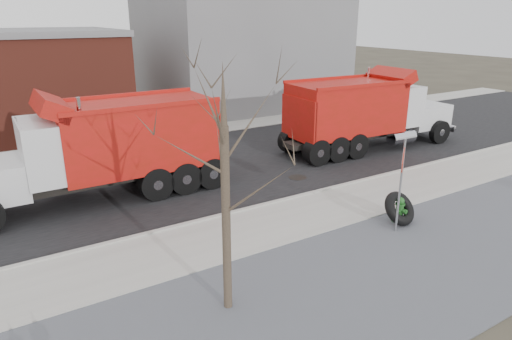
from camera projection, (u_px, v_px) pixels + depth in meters
ground at (281, 227)px, 13.52m from camera, size 120.00×120.00×0.00m
gravel_verge at (366, 283)px, 10.70m from camera, size 60.00×5.00×0.03m
sidewalk at (276, 223)px, 13.71m from camera, size 60.00×2.50×0.06m
curb at (254, 208)px, 14.75m from camera, size 60.00×0.15×0.11m
road at (193, 169)px, 18.58m from camera, size 60.00×9.40×0.02m
far_sidewalk at (146, 138)px, 23.16m from camera, size 60.00×2.00×0.06m
building_grey at (240, 45)px, 31.19m from camera, size 12.00×10.00×8.00m
bare_tree at (225, 162)px, 8.77m from camera, size 3.20×3.20×5.20m
fire_hydrant at (400, 211)px, 13.75m from camera, size 0.46×0.45×0.81m
truck_tire at (399, 209)px, 13.64m from camera, size 1.18×1.02×1.03m
stop_sign at (402, 170)px, 12.63m from camera, size 0.62×0.48×2.79m
dump_truck_red_a at (366, 110)px, 20.86m from camera, size 8.99×2.89×3.61m
dump_truck_red_b at (104, 145)px, 15.12m from camera, size 8.70×2.54×3.67m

